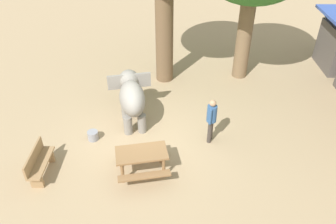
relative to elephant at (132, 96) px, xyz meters
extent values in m
plane|color=tan|center=(1.00, 0.49, -1.03)|extent=(60.00, 60.00, 0.00)
cylinder|color=gray|center=(-0.18, -0.28, -0.69)|extent=(0.30, 0.30, 0.69)
cylinder|color=gray|center=(-0.27, 0.19, -0.69)|extent=(0.30, 0.30, 0.69)
cylinder|color=gray|center=(0.75, -0.10, -0.69)|extent=(0.30, 0.30, 0.69)
cylinder|color=gray|center=(0.65, 0.37, -0.69)|extent=(0.30, 0.30, 0.69)
ellipsoid|color=gray|center=(0.24, 0.05, 0.07)|extent=(1.86, 1.19, 1.03)
sphere|color=gray|center=(-0.80, -0.16, 0.20)|extent=(0.73, 0.73, 0.73)
cone|color=gray|center=(-1.07, -0.21, -0.45)|extent=(0.23, 0.23, 1.16)
cube|color=gray|center=(-0.60, -0.62, 0.20)|extent=(0.21, 0.60, 0.55)
cube|color=gray|center=(-0.79, 0.34, 0.20)|extent=(0.21, 0.60, 0.55)
cylinder|color=#3F3833|center=(1.21, 2.64, -0.62)|extent=(0.14, 0.14, 0.82)
cylinder|color=#3F3833|center=(1.04, 2.70, -0.62)|extent=(0.14, 0.14, 0.82)
cylinder|color=#33598C|center=(1.13, 2.67, 0.08)|extent=(0.32, 0.32, 0.58)
sphere|color=tan|center=(1.13, 2.67, 0.48)|extent=(0.22, 0.22, 0.22)
cylinder|color=#33598C|center=(1.33, 2.61, 0.09)|extent=(0.09, 0.09, 0.55)
cylinder|color=#33598C|center=(0.93, 2.74, 0.09)|extent=(0.09, 0.09, 0.55)
cylinder|color=brown|center=(-3.03, 1.10, 1.37)|extent=(0.72, 0.72, 4.81)
cylinder|color=brown|center=(-3.33, 4.40, 0.78)|extent=(0.62, 0.62, 3.63)
cube|color=#9E7A51|center=(2.70, -2.44, -0.58)|extent=(1.41, 0.42, 0.06)
cube|color=#9E7A51|center=(2.70, -2.61, -0.35)|extent=(1.40, 0.08, 0.40)
cube|color=#9E7A51|center=(2.18, -2.44, -0.82)|extent=(0.09, 0.36, 0.42)
cube|color=#9E7A51|center=(3.23, -2.45, -0.82)|extent=(0.09, 0.36, 0.42)
cube|color=olive|center=(2.59, 0.51, -0.28)|extent=(1.06, 1.62, 0.06)
cylinder|color=olive|center=(2.17, 1.04, -0.67)|extent=(0.10, 0.10, 0.72)
cylinder|color=olive|center=(2.80, 1.16, -0.67)|extent=(0.10, 0.10, 0.72)
cylinder|color=olive|center=(2.38, -0.14, -0.67)|extent=(0.10, 0.10, 0.72)
cylinder|color=olive|center=(3.01, -0.02, -0.67)|extent=(0.10, 0.10, 0.72)
cube|color=olive|center=(1.98, 0.40, -0.59)|extent=(0.51, 1.52, 0.05)
cube|color=olive|center=(3.20, 0.62, -0.59)|extent=(0.51, 1.52, 0.05)
cylinder|color=gray|center=(-3.22, 8.35, 0.17)|extent=(0.10, 0.10, 2.40)
cylinder|color=gray|center=(-5.02, 8.35, 0.17)|extent=(0.10, 0.10, 2.40)
cylinder|color=gray|center=(1.10, -1.26, -0.87)|extent=(0.36, 0.36, 0.32)
camera|label=1|loc=(9.82, 1.32, 6.37)|focal=36.01mm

